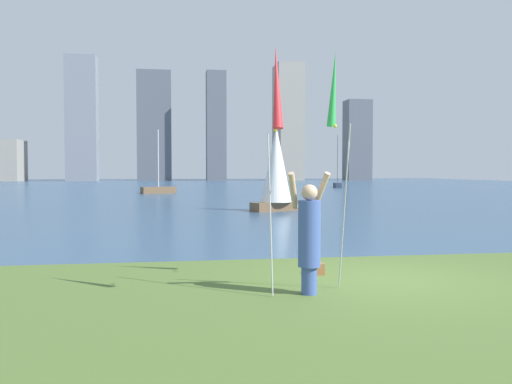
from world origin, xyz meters
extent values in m
cube|color=#2D4C6B|center=(0.00, 61.26, -0.06)|extent=(120.00, 117.48, 0.12)
cube|color=#263316|center=(0.00, 2.52, -0.02)|extent=(120.00, 0.70, 0.02)
cylinder|color=#3F59A5|center=(-1.68, -1.01, 0.23)|extent=(0.26, 0.26, 0.45)
cylinder|color=#3F59A5|center=(-1.68, -1.01, 1.00)|extent=(0.37, 0.37, 1.08)
sphere|color=#D1A889|center=(-1.68, -1.01, 1.67)|extent=(0.26, 0.26, 0.26)
cylinder|color=#D1A889|center=(-1.91, -0.86, 1.69)|extent=(0.26, 0.42, 0.62)
cylinder|color=#D1A889|center=(-1.44, -0.86, 1.69)|extent=(0.26, 0.42, 0.62)
cylinder|color=#B2B2B7|center=(-2.31, -0.90, 1.32)|extent=(0.02, 0.45, 2.62)
cone|color=red|center=(-2.31, -1.44, 3.29)|extent=(0.16, 0.37, 1.30)
sphere|color=yellow|center=(-2.31, -1.33, 2.65)|extent=(0.06, 0.06, 0.06)
cylinder|color=#B2B2B7|center=(-1.05, -0.90, 1.40)|extent=(0.02, 0.56, 2.76)
cone|color=green|center=(-1.05, -0.24, 3.47)|extent=(0.16, 0.41, 1.33)
sphere|color=yellow|center=(-1.05, -0.37, 2.81)|extent=(0.06, 0.06, 0.06)
cube|color=brown|center=(-1.08, 0.57, 0.11)|extent=(0.20, 0.21, 0.22)
cube|color=#333D51|center=(14.98, 50.18, 0.29)|extent=(0.98, 2.12, 0.58)
cylinder|color=#47474C|center=(14.98, 50.18, 3.32)|extent=(0.06, 0.06, 5.48)
cube|color=brown|center=(-5.12, 38.25, 0.28)|extent=(3.14, 1.97, 0.56)
cylinder|color=silver|center=(-5.12, 38.25, 3.08)|extent=(0.09, 0.09, 5.03)
cube|color=brown|center=(1.44, 16.78, 0.22)|extent=(3.16, 2.06, 0.45)
cylinder|color=#47474C|center=(1.44, 16.78, 2.89)|extent=(0.09, 0.09, 4.88)
cone|color=white|center=(1.23, 16.69, 2.33)|extent=(2.03, 2.03, 3.77)
cube|color=gray|center=(-33.73, 97.86, 3.87)|extent=(3.34, 7.50, 7.75)
cube|color=gray|center=(-20.74, 95.74, 11.74)|extent=(5.68, 4.02, 23.49)
cube|color=#565B66|center=(-7.42, 99.12, 10.89)|extent=(6.71, 3.07, 21.77)
cube|color=#565B66|center=(4.51, 94.40, 10.55)|extent=(3.74, 3.47, 21.09)
cube|color=gray|center=(19.12, 95.97, 11.56)|extent=(5.19, 7.01, 23.11)
cube|color=#565B66|center=(33.72, 96.19, 8.18)|extent=(5.01, 4.28, 16.36)
camera|label=1|loc=(-3.88, -9.45, 2.03)|focal=37.52mm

